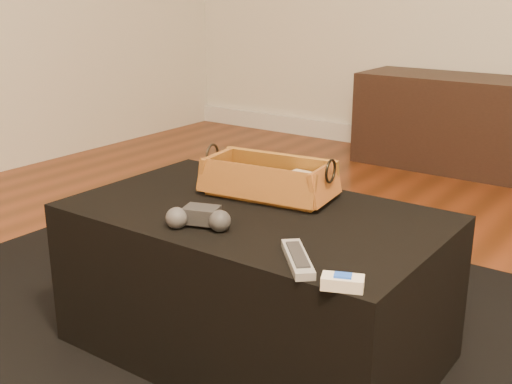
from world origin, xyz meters
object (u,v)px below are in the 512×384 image
Objects in this scene: tv_remote at (260,188)px; cream_gadget at (343,282)px; media_cabinet at (478,125)px; wicker_basket at (269,181)px; ottoman at (254,281)px; game_controller at (199,218)px; silver_remote at (298,258)px.

cream_gadget is at bearing -52.67° from tv_remote.
media_cabinet is 3.36× the size of wicker_basket.
ottoman is at bearing -87.51° from media_cabinet.
game_controller is 0.46m from cream_gadget.
tv_remote is 0.61m from cream_gadget.
cream_gadget reaches higher than silver_remote.
silver_remote is at bearing -58.24° from tv_remote.
tv_remote is at bearing 140.74° from cream_gadget.
silver_remote is 1.80× the size of cream_gadget.
media_cabinet is 7.75× the size of game_controller.
media_cabinet is 2.18m from tv_remote.
ottoman is 0.55m from cream_gadget.
ottoman is (0.10, -2.28, -0.04)m from media_cabinet.
wicker_basket is at bearing 30.87° from tv_remote.
silver_remote is at bearing -81.44° from media_cabinet.
media_cabinet reaches higher than cream_gadget.
wicker_basket is at bearing 107.68° from ottoman.
tv_remote reaches higher than ottoman.
wicker_basket is (0.06, -2.16, 0.21)m from media_cabinet.
game_controller is 0.31m from silver_remote.
media_cabinet is 7.99× the size of silver_remote.
media_cabinet reaches higher than silver_remote.
game_controller is 1.85× the size of cream_gadget.
game_controller is (0.01, -0.31, -0.02)m from wicker_basket.
wicker_basket reaches higher than silver_remote.
silver_remote is (0.38, -2.51, 0.18)m from media_cabinet.
silver_remote is (0.33, -0.33, -0.01)m from tv_remote.
media_cabinet is at bearing 98.56° from silver_remote.
wicker_basket is 0.61m from cream_gadget.
tv_remote is 0.47m from silver_remote.
ottoman is at bearing 146.22° from cream_gadget.
ottoman is 0.29m from wicker_basket.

